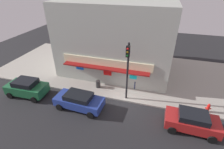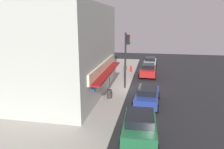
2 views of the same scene
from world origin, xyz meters
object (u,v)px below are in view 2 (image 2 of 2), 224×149
(traffic_light, at_px, (126,53))
(trash_can, at_px, (109,94))
(potted_plant_by_doorway, at_px, (93,97))
(parked_car_blue, at_px, (147,95))
(parked_car_green, at_px, (140,127))
(pedestrian, at_px, (107,77))
(parked_car_red, at_px, (148,70))
(parked_car_white, at_px, (150,62))
(fire_hydrant, at_px, (131,69))

(traffic_light, bearing_deg, trash_can, 161.72)
(potted_plant_by_doorway, height_order, parked_car_blue, parked_car_blue)
(parked_car_blue, relative_size, parked_car_green, 1.12)
(pedestrian, xyz_separation_m, parked_car_red, (5.21, -4.20, -0.31))
(trash_can, relative_size, pedestrian, 0.43)
(traffic_light, distance_m, potted_plant_by_doorway, 5.88)
(parked_car_white, bearing_deg, parked_car_green, 179.28)
(pedestrian, bearing_deg, trash_can, -164.88)
(parked_car_blue, bearing_deg, potted_plant_by_doorway, 96.93)
(pedestrian, height_order, potted_plant_by_doorway, pedestrian)
(pedestrian, xyz_separation_m, parked_car_green, (-10.10, -4.10, -0.26))
(parked_car_blue, distance_m, parked_car_white, 15.36)
(trash_can, xyz_separation_m, pedestrian, (3.70, 1.00, 0.61))
(potted_plant_by_doorway, height_order, parked_car_green, parked_car_green)
(traffic_light, height_order, fire_hydrant, traffic_light)
(parked_car_red, bearing_deg, trash_can, 160.25)
(potted_plant_by_doorway, distance_m, parked_car_red, 10.95)
(fire_hydrant, bearing_deg, parked_car_white, -30.27)
(trash_can, relative_size, parked_car_blue, 0.17)
(pedestrian, relative_size, parked_car_white, 0.45)
(traffic_light, bearing_deg, potted_plant_by_doorway, 152.18)
(fire_hydrant, distance_m, parked_car_white, 4.97)
(pedestrian, xyz_separation_m, parked_car_white, (11.11, -4.37, -0.35))
(traffic_light, relative_size, parked_car_blue, 1.27)
(parked_car_red, xyz_separation_m, parked_car_green, (-15.31, 0.10, 0.05))
(potted_plant_by_doorway, relative_size, parked_car_white, 0.20)
(parked_car_red, relative_size, parked_car_green, 1.00)
(parked_car_blue, distance_m, parked_car_green, 5.86)
(traffic_light, xyz_separation_m, pedestrian, (0.42, 2.09, -2.60))
(parked_car_green, xyz_separation_m, parked_car_white, (21.21, -0.27, -0.10))
(potted_plant_by_doorway, height_order, parked_car_white, parked_car_white)
(pedestrian, height_order, parked_car_red, pedestrian)
(trash_can, relative_size, parked_car_white, 0.19)
(traffic_light, bearing_deg, parked_car_blue, -149.09)
(parked_car_green, relative_size, parked_car_white, 0.99)
(parked_car_red, bearing_deg, potted_plant_by_doorway, 156.14)
(traffic_light, bearing_deg, fire_hydrant, 1.74)
(parked_car_red, height_order, parked_car_white, parked_car_red)
(traffic_light, distance_m, parked_car_red, 6.68)
(potted_plant_by_doorway, bearing_deg, fire_hydrant, -10.21)
(pedestrian, bearing_deg, parked_car_red, -38.89)
(traffic_light, bearing_deg, parked_car_red, -20.60)
(fire_hydrant, bearing_deg, pedestrian, 164.71)
(trash_can, relative_size, parked_car_red, 0.20)
(potted_plant_by_doorway, distance_m, parked_car_green, 6.84)
(trash_can, distance_m, parked_car_red, 9.48)
(pedestrian, relative_size, potted_plant_by_doorway, 2.28)
(pedestrian, height_order, parked_car_white, pedestrian)
(fire_hydrant, relative_size, parked_car_white, 0.22)
(parked_car_blue, bearing_deg, parked_car_green, 177.27)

